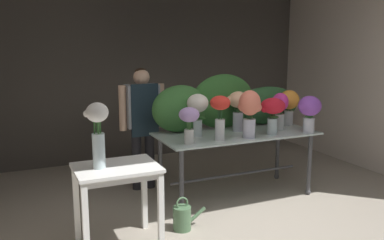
% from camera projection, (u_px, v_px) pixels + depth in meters
% --- Properties ---
extents(ground_plane, '(8.08, 8.08, 0.00)m').
position_uv_depth(ground_plane, '(202.00, 190.00, 5.28)').
color(ground_plane, '#9E9384').
extents(wall_back, '(5.26, 0.12, 2.73)m').
position_uv_depth(wall_back, '(153.00, 71.00, 6.66)').
color(wall_back, '#4C4742').
rests_on(wall_back, ground).
extents(wall_right, '(0.12, 3.79, 2.73)m').
position_uv_depth(wall_right, '(366.00, 74.00, 6.08)').
color(wall_right, beige).
rests_on(wall_right, ground).
extents(display_table_glass, '(1.88, 0.85, 0.79)m').
position_uv_depth(display_table_glass, '(236.00, 143.00, 4.96)').
color(display_table_glass, silver).
rests_on(display_table_glass, ground).
extents(side_table_white, '(0.74, 0.56, 0.76)m').
position_uv_depth(side_table_white, '(117.00, 177.00, 3.75)').
color(side_table_white, white).
rests_on(side_table_white, ground).
extents(florist, '(0.58, 0.24, 1.53)m').
position_uv_depth(florist, '(142.00, 116.00, 5.16)').
color(florist, '#232328').
rests_on(florist, ground).
extents(foliage_backdrop, '(2.04, 0.31, 0.67)m').
position_uv_depth(foliage_backdrop, '(225.00, 105.00, 5.16)').
color(foliage_backdrop, '#387033').
rests_on(foliage_backdrop, display_table_glass).
extents(vase_peach_carnations, '(0.26, 0.24, 0.48)m').
position_uv_depth(vase_peach_carnations, '(238.00, 106.00, 4.97)').
color(vase_peach_carnations, silver).
rests_on(vase_peach_carnations, display_table_glass).
extents(vase_lilac_snapdragons, '(0.22, 0.22, 0.39)m').
position_uv_depth(vase_lilac_snapdragons, '(189.00, 120.00, 4.36)').
color(vase_lilac_snapdragons, silver).
rests_on(vase_lilac_snapdragons, display_table_glass).
extents(vase_violet_dahlias, '(0.28, 0.27, 0.44)m').
position_uv_depth(vase_violet_dahlias, '(309.00, 110.00, 4.89)').
color(vase_violet_dahlias, silver).
rests_on(vase_violet_dahlias, display_table_glass).
extents(vase_magenta_anemones, '(0.21, 0.20, 0.45)m').
position_uv_depth(vase_magenta_anemones, '(280.00, 108.00, 5.05)').
color(vase_magenta_anemones, silver).
rests_on(vase_magenta_anemones, display_table_glass).
extents(vase_scarlet_tulips, '(0.23, 0.22, 0.49)m').
position_uv_depth(vase_scarlet_tulips, '(220.00, 112.00, 4.49)').
color(vase_scarlet_tulips, silver).
rests_on(vase_scarlet_tulips, display_table_glass).
extents(vase_coral_peonies, '(0.26, 0.24, 0.54)m').
position_uv_depth(vase_coral_peonies, '(250.00, 110.00, 4.61)').
color(vase_coral_peonies, silver).
rests_on(vase_coral_peonies, display_table_glass).
extents(vase_ivory_lilies, '(0.24, 0.24, 0.48)m').
position_uv_depth(vase_ivory_lilies, '(198.00, 108.00, 4.70)').
color(vase_ivory_lilies, silver).
rests_on(vase_ivory_lilies, display_table_glass).
extents(vase_crimson_hydrangea, '(0.30, 0.28, 0.43)m').
position_uv_depth(vase_crimson_hydrangea, '(273.00, 110.00, 4.79)').
color(vase_crimson_hydrangea, silver).
rests_on(vase_crimson_hydrangea, display_table_glass).
extents(vase_sunset_ranunculus, '(0.25, 0.25, 0.45)m').
position_uv_depth(vase_sunset_ranunculus, '(289.00, 103.00, 5.32)').
color(vase_sunset_ranunculus, silver).
rests_on(vase_sunset_ranunculus, display_table_glass).
extents(vase_white_roses_tall, '(0.21, 0.19, 0.58)m').
position_uv_depth(vase_white_roses_tall, '(98.00, 131.00, 3.60)').
color(vase_white_roses_tall, silver).
rests_on(vase_white_roses_tall, side_table_white).
extents(watering_can, '(0.35, 0.18, 0.34)m').
position_uv_depth(watering_can, '(183.00, 218.00, 4.15)').
color(watering_can, '#4C704C').
rests_on(watering_can, ground).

